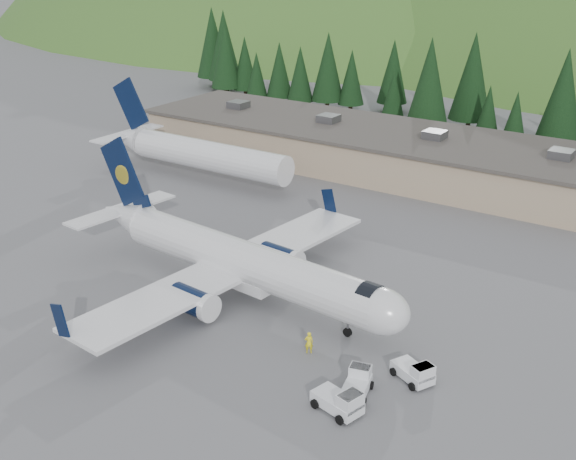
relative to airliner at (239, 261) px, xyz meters
The scene contains 9 objects.
ground 3.14m from the airliner, ahead, with size 600.00×600.00×0.00m, color #5B5B5F.
airliner is the anchor object (origin of this frame).
second_airliner 32.45m from the airliner, 137.55° to the left, with size 27.50×11.00×10.05m.
baggage_tug_a 18.17m from the airliner, 31.82° to the right, with size 3.62×2.64×1.77m.
baggage_tug_b 18.32m from the airliner, 11.82° to the right, with size 3.42×2.82×1.63m.
baggage_tug_c 16.85m from the airliner, 24.87° to the right, with size 2.38×3.27×1.60m.
terminal_building 38.12m from the airliner, 96.07° to the left, with size 71.00×17.00×6.10m.
ramp_worker 11.13m from the airliner, 25.25° to the right, with size 0.62×0.41×1.71m, color yellow.
tree_line 62.27m from the airliner, 92.58° to the left, with size 113.47×19.23×14.20m.
Camera 1 is at (32.71, -42.78, 28.09)m, focal length 45.00 mm.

